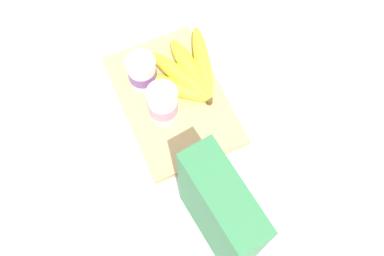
{
  "coord_description": "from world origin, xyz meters",
  "views": [
    {
      "loc": [
        -0.42,
        0.15,
        0.91
      ],
      "look_at": [
        -0.1,
        0.0,
        0.07
      ],
      "focal_mm": 42.91,
      "sensor_mm": 36.0,
      "label": 1
    }
  ],
  "objects_px": {
    "cereal_box": "(220,212)",
    "yogurt_cup_back": "(142,72)",
    "yogurt_cup_front": "(163,104)",
    "spoon": "(174,8)",
    "cutting_board": "(173,100)",
    "banana_bunch": "(185,73)"
  },
  "relations": [
    {
      "from": "cutting_board",
      "to": "yogurt_cup_front",
      "type": "xyz_separation_m",
      "value": [
        -0.03,
        0.03,
        0.06
      ]
    },
    {
      "from": "yogurt_cup_front",
      "to": "spoon",
      "type": "height_order",
      "value": "yogurt_cup_front"
    },
    {
      "from": "yogurt_cup_front",
      "to": "banana_bunch",
      "type": "xyz_separation_m",
      "value": [
        0.06,
        -0.08,
        -0.03
      ]
    },
    {
      "from": "spoon",
      "to": "cutting_board",
      "type": "bearing_deg",
      "value": 156.56
    },
    {
      "from": "cereal_box",
      "to": "spoon",
      "type": "height_order",
      "value": "cereal_box"
    },
    {
      "from": "cutting_board",
      "to": "banana_bunch",
      "type": "distance_m",
      "value": 0.06
    },
    {
      "from": "yogurt_cup_front",
      "to": "yogurt_cup_back",
      "type": "xyz_separation_m",
      "value": [
        0.09,
        0.01,
        -0.01
      ]
    },
    {
      "from": "cutting_board",
      "to": "cereal_box",
      "type": "height_order",
      "value": "cereal_box"
    },
    {
      "from": "cutting_board",
      "to": "yogurt_cup_back",
      "type": "distance_m",
      "value": 0.09
    },
    {
      "from": "yogurt_cup_back",
      "to": "cereal_box",
      "type": "bearing_deg",
      "value": -178.16
    },
    {
      "from": "cereal_box",
      "to": "spoon",
      "type": "bearing_deg",
      "value": 159.01
    },
    {
      "from": "cereal_box",
      "to": "yogurt_cup_back",
      "type": "xyz_separation_m",
      "value": [
        0.35,
        0.01,
        -0.07
      ]
    },
    {
      "from": "cereal_box",
      "to": "yogurt_cup_back",
      "type": "relative_size",
      "value": 3.19
    },
    {
      "from": "yogurt_cup_back",
      "to": "banana_bunch",
      "type": "distance_m",
      "value": 0.09
    },
    {
      "from": "yogurt_cup_front",
      "to": "banana_bunch",
      "type": "height_order",
      "value": "yogurt_cup_front"
    },
    {
      "from": "yogurt_cup_back",
      "to": "spoon",
      "type": "bearing_deg",
      "value": -40.49
    },
    {
      "from": "cutting_board",
      "to": "yogurt_cup_front",
      "type": "height_order",
      "value": "yogurt_cup_front"
    },
    {
      "from": "cutting_board",
      "to": "spoon",
      "type": "bearing_deg",
      "value": -23.44
    },
    {
      "from": "cutting_board",
      "to": "cereal_box",
      "type": "bearing_deg",
      "value": 173.82
    },
    {
      "from": "cutting_board",
      "to": "spoon",
      "type": "xyz_separation_m",
      "value": [
        0.23,
        -0.1,
        -0.01
      ]
    },
    {
      "from": "banana_bunch",
      "to": "spoon",
      "type": "xyz_separation_m",
      "value": [
        0.19,
        -0.05,
        -0.03
      ]
    },
    {
      "from": "yogurt_cup_front",
      "to": "spoon",
      "type": "relative_size",
      "value": 0.78
    }
  ]
}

